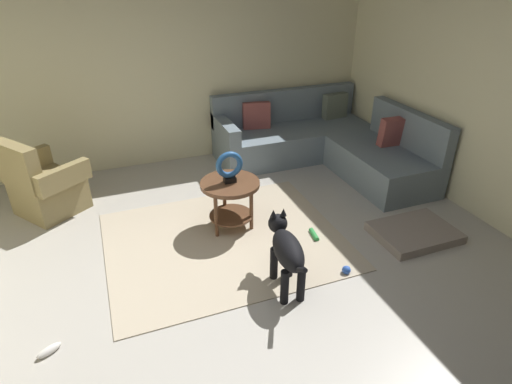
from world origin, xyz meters
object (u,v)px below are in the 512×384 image
dog (286,250)px  dog_toy_ball (346,270)px  torus_sculpture (229,166)px  dog_toy_bone (49,350)px  armchair (44,186)px  dog_toy_rope (314,235)px  dog_bed_mat (414,233)px  sectional_couch (324,143)px  side_table (230,193)px

dog → dog_toy_ball: bearing=1.8°
torus_sculpture → dog_toy_bone: (-1.73, -1.10, -0.68)m
armchair → dog: size_ratio=1.18×
dog → dog_toy_bone: dog is taller
dog_toy_rope → torus_sculpture: bearing=147.4°
dog_toy_ball → dog_toy_bone: size_ratio=0.44×
armchair → torus_sculpture: bearing=23.9°
torus_sculpture → dog_toy_rope: 1.11m
dog_bed_mat → sectional_couch: bearing=89.6°
sectional_couch → armchair: bearing=-178.8°
armchair → dog_bed_mat: (3.49, -1.86, -0.28)m
dog_toy_ball → dog: bearing=174.6°
side_table → dog: bearing=-81.8°
dog_toy_ball → dog_toy_rope: size_ratio=0.42×
sectional_couch → dog_toy_bone: sectional_couch is taller
side_table → torus_sculpture: (0.00, -0.00, 0.29)m
sectional_couch → dog: bearing=-125.9°
armchair → dog_toy_rope: (2.53, -1.50, -0.30)m
dog_toy_ball → dog_bed_mat: bearing=15.3°
sectional_couch → torus_sculpture: sectional_couch is taller
dog_toy_rope → dog_bed_mat: bearing=-20.6°
dog_bed_mat → dog_toy_bone: 3.43m
dog_toy_bone → armchair: bearing=92.0°
dog_bed_mat → dog_toy_bone: bearing=-175.5°
dog_toy_ball → torus_sculpture: bearing=123.7°
dog_bed_mat → dog_toy_bone: size_ratio=4.44×
torus_sculpture → dog_toy_rope: size_ratio=1.74×
sectional_couch → dog_toy_rope: size_ratio=11.99×
armchair → dog_toy_ball: 3.32m
armchair → dog_toy_rope: 2.96m
sectional_couch → dog_bed_mat: sectional_couch is taller
side_table → dog: 1.05m
side_table → dog: (0.15, -1.04, -0.04)m
dog_bed_mat → dog: size_ratio=0.94×
armchair → dog_toy_rope: bearing=23.1°
armchair → dog_toy_ball: size_ratio=12.73×
dog_bed_mat → dog_toy_rope: bearing=159.4°
torus_sculpture → dog_bed_mat: bearing=-26.1°
side_table → armchair: bearing=150.1°
side_table → dog: size_ratio=0.71×
dog → dog_toy_rope: 0.89m
dog_toy_bone → dog_toy_ball: bearing=0.2°
sectional_couch → side_table: bearing=-147.0°
torus_sculpture → dog_toy_bone: bearing=-147.5°
dog → side_table: bearing=105.3°
armchair → sectional_couch: bearing=54.9°
armchair → dog_toy_ball: armchair is taller
dog_toy_ball → dog_toy_bone: bearing=-179.8°
torus_sculpture → dog: 1.10m
armchair → dog_bed_mat: armchair is taller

